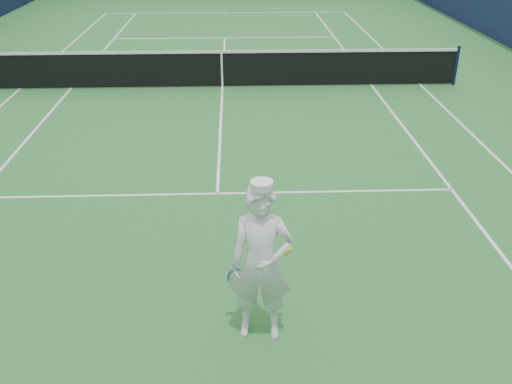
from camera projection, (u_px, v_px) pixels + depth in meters
ground at (222, 87)px, 15.57m from camera, size 80.00×80.00×0.00m
court_markings at (222, 87)px, 15.57m from camera, size 11.03×23.83×0.01m
windscreen_fence at (220, 12)px, 14.67m from camera, size 20.12×36.12×4.00m
tennis_net at (222, 67)px, 15.32m from camera, size 12.88×0.09×1.07m
tennis_player at (261, 263)px, 6.27m from camera, size 0.78×0.55×1.96m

